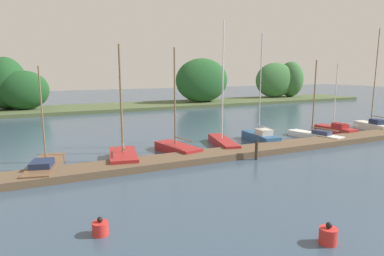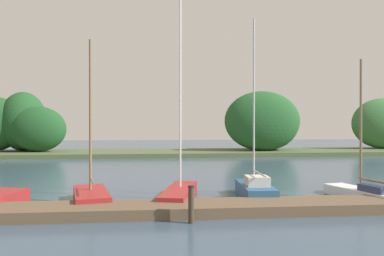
{
  "view_description": "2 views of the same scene",
  "coord_description": "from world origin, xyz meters",
  "px_view_note": "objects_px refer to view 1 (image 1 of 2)",
  "views": [
    {
      "loc": [
        -10.44,
        -2.93,
        4.88
      ],
      "look_at": [
        -2.69,
        13.63,
        1.62
      ],
      "focal_mm": 30.76,
      "sensor_mm": 36.0,
      "label": 1
    },
    {
      "loc": [
        -1.05,
        0.06,
        2.88
      ],
      "look_at": [
        0.45,
        13.9,
        2.81
      ],
      "focal_mm": 36.04,
      "sensor_mm": 36.0,
      "label": 2
    }
  ],
  "objects_px": {
    "sailboat_3": "(176,147)",
    "mooring_piling_1": "(256,150)",
    "sailboat_4": "(222,141)",
    "channel_buoy_0": "(328,235)",
    "sailboat_7": "(335,129)",
    "sailboat_8": "(372,125)",
    "channel_buoy_1": "(100,228)",
    "sailboat_2": "(123,156)",
    "sailboat_1": "(45,166)",
    "sailboat_5": "(260,136)",
    "sailboat_6": "(314,134)"
  },
  "relations": [
    {
      "from": "sailboat_3",
      "to": "mooring_piling_1",
      "type": "height_order",
      "value": "sailboat_3"
    },
    {
      "from": "sailboat_4",
      "to": "channel_buoy_0",
      "type": "xyz_separation_m",
      "value": [
        -3.38,
        -11.71,
        -0.08
      ]
    },
    {
      "from": "sailboat_3",
      "to": "channel_buoy_0",
      "type": "distance_m",
      "value": 11.4
    },
    {
      "from": "channel_buoy_0",
      "to": "sailboat_7",
      "type": "bearing_deg",
      "value": 41.25
    },
    {
      "from": "sailboat_7",
      "to": "sailboat_8",
      "type": "relative_size",
      "value": 0.67
    },
    {
      "from": "channel_buoy_0",
      "to": "channel_buoy_1",
      "type": "bearing_deg",
      "value": 150.54
    },
    {
      "from": "channel_buoy_0",
      "to": "channel_buoy_1",
      "type": "distance_m",
      "value": 6.62
    },
    {
      "from": "sailboat_3",
      "to": "sailboat_7",
      "type": "relative_size",
      "value": 1.13
    },
    {
      "from": "mooring_piling_1",
      "to": "channel_buoy_1",
      "type": "distance_m",
      "value": 10.43
    },
    {
      "from": "sailboat_3",
      "to": "sailboat_7",
      "type": "distance_m",
      "value": 13.43
    },
    {
      "from": "sailboat_7",
      "to": "sailboat_8",
      "type": "distance_m",
      "value": 3.92
    },
    {
      "from": "sailboat_8",
      "to": "sailboat_2",
      "type": "bearing_deg",
      "value": 102.24
    },
    {
      "from": "sailboat_1",
      "to": "channel_buoy_0",
      "type": "relative_size",
      "value": 7.83
    },
    {
      "from": "sailboat_7",
      "to": "sailboat_8",
      "type": "xyz_separation_m",
      "value": [
        3.91,
        -0.27,
        0.06
      ]
    },
    {
      "from": "sailboat_2",
      "to": "mooring_piling_1",
      "type": "xyz_separation_m",
      "value": [
        6.71,
        -2.69,
        0.22
      ]
    },
    {
      "from": "channel_buoy_1",
      "to": "sailboat_1",
      "type": "bearing_deg",
      "value": 100.04
    },
    {
      "from": "sailboat_1",
      "to": "mooring_piling_1",
      "type": "bearing_deg",
      "value": -90.77
    },
    {
      "from": "sailboat_5",
      "to": "sailboat_7",
      "type": "bearing_deg",
      "value": -85.8
    },
    {
      "from": "sailboat_4",
      "to": "sailboat_7",
      "type": "height_order",
      "value": "sailboat_4"
    },
    {
      "from": "sailboat_2",
      "to": "channel_buoy_1",
      "type": "xyz_separation_m",
      "value": [
        -2.49,
        -7.58,
        -0.13
      ]
    },
    {
      "from": "sailboat_6",
      "to": "sailboat_8",
      "type": "distance_m",
      "value": 6.87
    },
    {
      "from": "sailboat_6",
      "to": "channel_buoy_1",
      "type": "distance_m",
      "value": 18.02
    },
    {
      "from": "channel_buoy_1",
      "to": "sailboat_5",
      "type": "bearing_deg",
      "value": 35.1
    },
    {
      "from": "sailboat_8",
      "to": "sailboat_6",
      "type": "bearing_deg",
      "value": 104.93
    },
    {
      "from": "sailboat_1",
      "to": "channel_buoy_0",
      "type": "distance_m",
      "value": 12.89
    },
    {
      "from": "sailboat_1",
      "to": "sailboat_6",
      "type": "bearing_deg",
      "value": -76.14
    },
    {
      "from": "sailboat_3",
      "to": "sailboat_4",
      "type": "relative_size",
      "value": 0.78
    },
    {
      "from": "sailboat_4",
      "to": "sailboat_7",
      "type": "relative_size",
      "value": 1.44
    },
    {
      "from": "sailboat_5",
      "to": "sailboat_7",
      "type": "xyz_separation_m",
      "value": [
        7.08,
        0.02,
        -0.04
      ]
    },
    {
      "from": "sailboat_3",
      "to": "sailboat_5",
      "type": "height_order",
      "value": "sailboat_5"
    },
    {
      "from": "sailboat_8",
      "to": "sailboat_1",
      "type": "bearing_deg",
      "value": 102.1
    },
    {
      "from": "sailboat_3",
      "to": "sailboat_8",
      "type": "xyz_separation_m",
      "value": [
        17.33,
        0.13,
        0.07
      ]
    },
    {
      "from": "sailboat_1",
      "to": "sailboat_7",
      "type": "bearing_deg",
      "value": -73.94
    },
    {
      "from": "sailboat_4",
      "to": "sailboat_8",
      "type": "xyz_separation_m",
      "value": [
        13.98,
        -0.18,
        0.08
      ]
    },
    {
      "from": "channel_buoy_1",
      "to": "sailboat_6",
      "type": "bearing_deg",
      "value": 25.37
    },
    {
      "from": "sailboat_1",
      "to": "channel_buoy_0",
      "type": "xyz_separation_m",
      "value": [
        7.09,
        -10.76,
        -0.03
      ]
    },
    {
      "from": "sailboat_7",
      "to": "mooring_piling_1",
      "type": "xyz_separation_m",
      "value": [
        -10.01,
        -3.65,
        0.22
      ]
    },
    {
      "from": "sailboat_2",
      "to": "sailboat_7",
      "type": "height_order",
      "value": "sailboat_2"
    },
    {
      "from": "sailboat_2",
      "to": "sailboat_5",
      "type": "height_order",
      "value": "sailboat_5"
    },
    {
      "from": "sailboat_3",
      "to": "sailboat_7",
      "type": "height_order",
      "value": "sailboat_3"
    },
    {
      "from": "sailboat_5",
      "to": "channel_buoy_0",
      "type": "bearing_deg",
      "value": 155.68
    },
    {
      "from": "sailboat_4",
      "to": "mooring_piling_1",
      "type": "bearing_deg",
      "value": -165.73
    },
    {
      "from": "sailboat_2",
      "to": "sailboat_8",
      "type": "relative_size",
      "value": 0.77
    },
    {
      "from": "sailboat_6",
      "to": "channel_buoy_1",
      "type": "height_order",
      "value": "sailboat_6"
    },
    {
      "from": "sailboat_2",
      "to": "sailboat_7",
      "type": "distance_m",
      "value": 16.75
    },
    {
      "from": "sailboat_5",
      "to": "channel_buoy_1",
      "type": "relative_size",
      "value": 12.69
    },
    {
      "from": "sailboat_3",
      "to": "sailboat_7",
      "type": "xyz_separation_m",
      "value": [
        13.42,
        0.4,
        0.02
      ]
    },
    {
      "from": "sailboat_6",
      "to": "channel_buoy_0",
      "type": "relative_size",
      "value": 8.55
    },
    {
      "from": "sailboat_6",
      "to": "channel_buoy_1",
      "type": "xyz_separation_m",
      "value": [
        -16.28,
        -7.72,
        -0.09
      ]
    },
    {
      "from": "sailboat_6",
      "to": "channel_buoy_0",
      "type": "bearing_deg",
      "value": 123.66
    }
  ]
}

